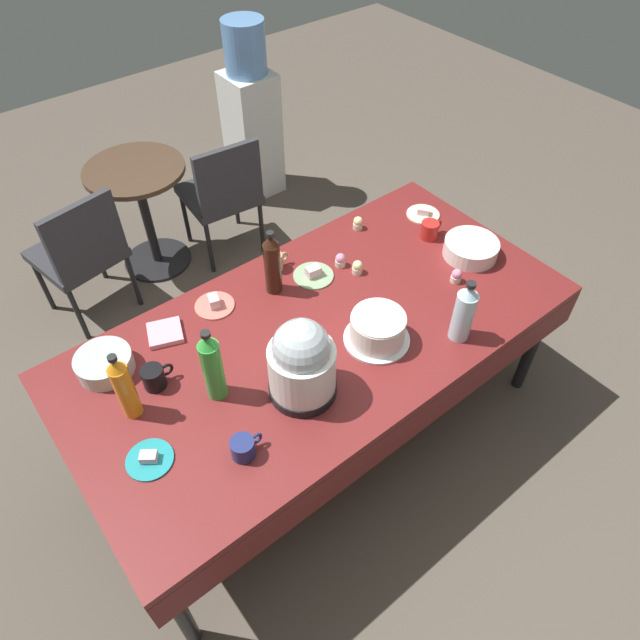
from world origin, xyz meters
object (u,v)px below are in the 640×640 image
at_px(soda_bottle_lime_soda, 212,366).
at_px(cupcake_berry, 357,267).
at_px(dessert_plate_coral, 214,304).
at_px(coffee_mug_red, 430,230).
at_px(frosted_layer_cake, 378,329).
at_px(dessert_plate_sage, 313,274).
at_px(round_cafe_table, 142,199).
at_px(potluck_table, 320,338).
at_px(dessert_plate_cream, 423,213).
at_px(slow_cooker, 302,363).
at_px(cupcake_mint, 358,223).
at_px(glass_salad_bowl, 104,364).
at_px(soda_bottle_orange_juice, 124,387).
at_px(maroon_chair_left, 81,250).
at_px(coffee_mug_tan, 276,261).
at_px(dessert_plate_teal, 150,459).
at_px(ceramic_snack_bowl, 471,248).
at_px(maroon_chair_right, 223,191).
at_px(coffee_mug_black, 154,377).
at_px(soda_bottle_water, 464,312).
at_px(water_cooler, 251,117).
at_px(coffee_mug_navy, 244,448).
at_px(cupcake_cocoa, 340,260).
at_px(cupcake_lemon, 456,276).
at_px(soda_bottle_cola, 272,264).

bearing_deg(soda_bottle_lime_soda, cupcake_berry, 12.14).
height_order(dessert_plate_coral, coffee_mug_red, coffee_mug_red).
bearing_deg(frosted_layer_cake, dessert_plate_sage, 85.78).
height_order(frosted_layer_cake, round_cafe_table, frosted_layer_cake).
xyz_separation_m(potluck_table, dessert_plate_cream, (0.92, 0.29, 0.07)).
height_order(slow_cooker, cupcake_mint, slow_cooker).
distance_m(glass_salad_bowl, soda_bottle_orange_juice, 0.27).
xyz_separation_m(dessert_plate_sage, maroon_chair_left, (-0.72, 1.20, -0.27)).
bearing_deg(dessert_plate_cream, glass_salad_bowl, 178.05).
xyz_separation_m(dessert_plate_coral, cupcake_mint, (0.86, 0.03, 0.02)).
height_order(coffee_mug_tan, round_cafe_table, coffee_mug_tan).
distance_m(frosted_layer_cake, dessert_plate_teal, 1.01).
bearing_deg(ceramic_snack_bowl, cupcake_berry, 154.53).
relative_size(dessert_plate_cream, soda_bottle_lime_soda, 0.50).
relative_size(ceramic_snack_bowl, dessert_plate_sage, 1.37).
xyz_separation_m(potluck_table, maroon_chair_right, (0.39, 1.48, -0.20)).
bearing_deg(slow_cooker, maroon_chair_left, 99.38).
bearing_deg(maroon_chair_left, frosted_layer_cake, -67.95).
bearing_deg(dessert_plate_coral, coffee_mug_red, -12.56).
xyz_separation_m(soda_bottle_lime_soda, coffee_mug_black, (-0.17, 0.18, -0.11)).
height_order(soda_bottle_water, coffee_mug_black, soda_bottle_water).
xyz_separation_m(dessert_plate_teal, coffee_mug_tan, (0.94, 0.55, 0.03)).
bearing_deg(water_cooler, maroon_chair_left, -160.70).
xyz_separation_m(frosted_layer_cake, maroon_chair_right, (0.25, 1.68, -0.33)).
relative_size(frosted_layer_cake, coffee_mug_navy, 2.23).
bearing_deg(dessert_plate_cream, coffee_mug_black, -175.31).
relative_size(dessert_plate_teal, maroon_chair_right, 0.20).
bearing_deg(dessert_plate_coral, dessert_plate_teal, -138.26).
bearing_deg(water_cooler, coffee_mug_red, -94.72).
bearing_deg(round_cafe_table, soda_bottle_water, -77.11).
relative_size(ceramic_snack_bowl, soda_bottle_lime_soda, 0.75).
relative_size(cupcake_mint, water_cooler, 0.05).
distance_m(soda_bottle_orange_juice, maroon_chair_right, 1.87).
distance_m(dessert_plate_sage, cupcake_cocoa, 0.15).
bearing_deg(maroon_chair_right, coffee_mug_tan, -106.84).
relative_size(round_cafe_table, water_cooler, 0.58).
height_order(coffee_mug_black, coffee_mug_tan, coffee_mug_black).
bearing_deg(coffee_mug_navy, cupcake_mint, 32.03).
height_order(cupcake_lemon, soda_bottle_cola, soda_bottle_cola).
bearing_deg(glass_salad_bowl, cupcake_lemon, -19.04).
relative_size(cupcake_lemon, soda_bottle_cola, 0.21).
bearing_deg(cupcake_berry, dessert_plate_teal, -166.55).
distance_m(coffee_mug_tan, round_cafe_table, 1.31).
bearing_deg(coffee_mug_navy, coffee_mug_black, 102.27).
height_order(coffee_mug_black, maroon_chair_right, maroon_chair_right).
bearing_deg(frosted_layer_cake, slow_cooker, -177.71).
relative_size(potluck_table, cupcake_lemon, 32.59).
height_order(soda_bottle_lime_soda, maroon_chair_right, soda_bottle_lime_soda).
height_order(soda_bottle_cola, water_cooler, water_cooler).
bearing_deg(coffee_mug_red, coffee_mug_black, 179.45).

